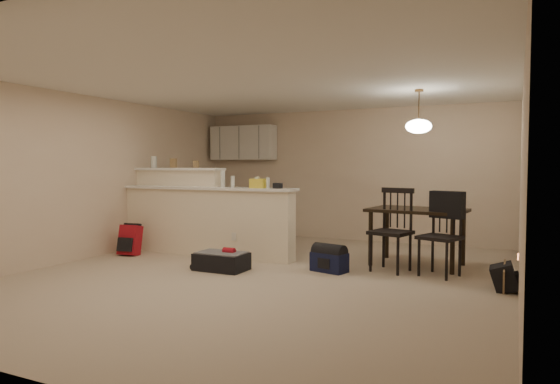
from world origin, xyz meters
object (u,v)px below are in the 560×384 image
Objects in this scene: dining_table at (417,216)px; black_daypack at (504,278)px; dining_chair_near at (391,230)px; pendant_lamp at (419,126)px; red_backpack at (130,240)px; suitcase at (222,262)px; dining_chair_far at (440,235)px; navy_duffel at (329,262)px.

black_daypack is (1.17, -1.04, -0.57)m from dining_table.
dining_chair_near is at bearing -108.66° from dining_table.
pendant_lamp reaches higher than dining_chair_near.
dining_table is 2.92× the size of red_backpack.
suitcase is at bearing -142.80° from dining_chair_near.
dining_table is 1.29× the size of dining_chair_far.
dining_chair_near reaches higher than dining_chair_far.
red_backpack is 1.41× the size of black_daypack.
suitcase is (-2.35, -1.48, -0.60)m from dining_table.
dining_chair_near reaches higher than black_daypack.
dining_chair_near is at bearing -163.51° from dining_chair_far.
dining_chair_near reaches higher than suitcase.
suitcase is at bearing -16.74° from red_backpack.
dining_chair_near is 4.09m from red_backpack.
dining_chair_near is (-0.25, -0.55, -0.16)m from dining_table.
dining_table is 2.93× the size of navy_duffel.
pendant_lamp reaches higher than red_backpack.
navy_duffel is at bearing 21.58° from suitcase.
dining_table is 2.24× the size of pendant_lamp.
black_daypack is at bearing 7.10° from suitcase.
dining_table reaches higher than navy_duffel.
pendant_lamp reaches higher than dining_chair_far.
dining_chair_far is (0.39, -0.59, -0.18)m from dining_table.
navy_duffel is at bearing -136.46° from pendant_lamp.
red_backpack is at bearing -153.93° from dining_chair_far.
pendant_lamp reaches higher than dining_table.
pendant_lamp is at bearing 79.07° from dining_chair_near.
navy_duffel is (1.36, 0.54, 0.01)m from suitcase.
black_daypack is (2.15, -0.10, 0.02)m from navy_duffel.
red_backpack is at bearing -158.52° from dining_chair_near.
red_backpack reaches higher than suitcase.
dining_table is 1.48m from navy_duffel.
pendant_lamp is at bearing 143.12° from dining_chair_far.
black_daypack is at bearing -35.91° from dining_table.
dining_chair_far is at bearing 0.14° from red_backpack.
dining_chair_near reaches higher than dining_table.
dining_chair_near is 2.37× the size of navy_duffel.
navy_duffel is 1.40× the size of black_daypack.
suitcase is 2.04× the size of black_daypack.
dining_chair_far is 1.48m from navy_duffel.
pendant_lamp is 2.41m from black_daypack.
dining_chair_far is at bearing 58.76° from black_daypack.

